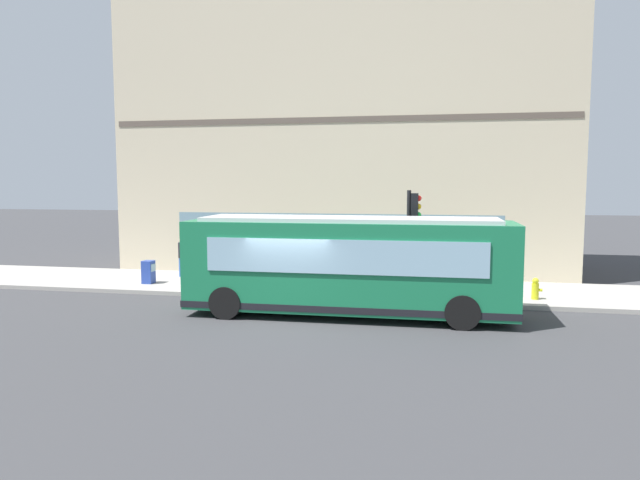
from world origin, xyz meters
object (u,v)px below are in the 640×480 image
(city_bus_nearside, at_px, (348,266))
(pedestrian_walking_along_curb, at_px, (311,265))
(traffic_light_near_corner, at_px, (412,223))
(pedestrian_near_building_entrance, at_px, (182,254))
(fire_hydrant, at_px, (535,289))
(newspaper_vending_box, at_px, (149,272))
(pedestrian_near_hydrant, at_px, (265,254))

(city_bus_nearside, distance_m, pedestrian_walking_along_curb, 3.43)
(traffic_light_near_corner, height_order, pedestrian_near_building_entrance, traffic_light_near_corner)
(fire_hydrant, relative_size, pedestrian_near_building_entrance, 0.44)
(fire_hydrant, xyz_separation_m, pedestrian_near_building_entrance, (2.05, 13.83, 0.60))
(traffic_light_near_corner, xyz_separation_m, pedestrian_near_building_entrance, (2.76, 9.67, -1.63))
(city_bus_nearside, height_order, pedestrian_walking_along_curb, city_bus_nearside)
(pedestrian_near_building_entrance, height_order, pedestrian_walking_along_curb, pedestrian_walking_along_curb)
(traffic_light_near_corner, relative_size, newspaper_vending_box, 4.13)
(city_bus_nearside, height_order, pedestrian_near_hydrant, city_bus_nearside)
(city_bus_nearside, bearing_deg, pedestrian_walking_along_curb, 32.03)
(pedestrian_walking_along_curb, bearing_deg, traffic_light_near_corner, -99.61)
(pedestrian_walking_along_curb, height_order, newspaper_vending_box, pedestrian_walking_along_curb)
(traffic_light_near_corner, distance_m, newspaper_vending_box, 10.59)
(traffic_light_near_corner, height_order, newspaper_vending_box, traffic_light_near_corner)
(city_bus_nearside, distance_m, pedestrian_near_building_entrance, 9.29)
(traffic_light_near_corner, relative_size, pedestrian_near_building_entrance, 2.22)
(traffic_light_near_corner, height_order, pedestrian_walking_along_curb, traffic_light_near_corner)
(traffic_light_near_corner, distance_m, pedestrian_walking_along_curb, 4.06)
(traffic_light_near_corner, xyz_separation_m, fire_hydrant, (0.72, -4.16, -2.23))
(pedestrian_near_building_entrance, distance_m, pedestrian_near_hydrant, 3.53)
(fire_hydrant, height_order, newspaper_vending_box, newspaper_vending_box)
(city_bus_nearside, bearing_deg, pedestrian_near_hydrant, 38.33)
(fire_hydrant, bearing_deg, pedestrian_near_hydrant, 76.65)
(traffic_light_near_corner, xyz_separation_m, newspaper_vending_box, (1.05, 10.32, -2.14))
(pedestrian_walking_along_curb, xyz_separation_m, newspaper_vending_box, (0.43, 6.65, -0.52))
(pedestrian_near_hydrant, height_order, newspaper_vending_box, pedestrian_near_hydrant)
(city_bus_nearside, bearing_deg, fire_hydrant, -63.72)
(city_bus_nearside, height_order, fire_hydrant, city_bus_nearside)
(traffic_light_near_corner, bearing_deg, city_bus_nearside, 140.47)
(pedestrian_near_hydrant, bearing_deg, pedestrian_near_building_entrance, 96.49)
(traffic_light_near_corner, height_order, fire_hydrant, traffic_light_near_corner)
(pedestrian_near_building_entrance, bearing_deg, fire_hydrant, -98.43)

